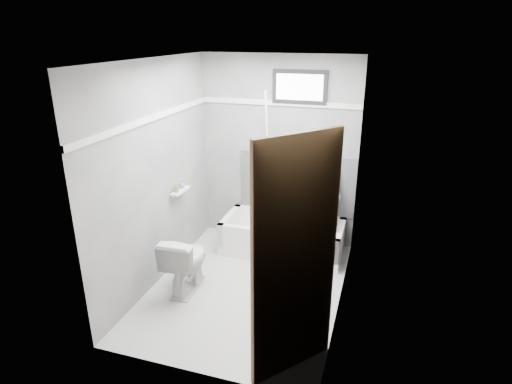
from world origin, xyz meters
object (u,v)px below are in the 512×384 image
at_px(office_chair, 315,208).
at_px(toilet, 186,262).
at_px(soap_bottle_b, 182,184).
at_px(door, 322,288).
at_px(soap_bottle_a, 176,188).
at_px(bathtub, 282,236).

xyz_separation_m(office_chair, toilet, (-1.18, -1.17, -0.30)).
distance_m(office_chair, soap_bottle_b, 1.63).
xyz_separation_m(door, soap_bottle_a, (-1.92, 1.58, -0.03)).
relative_size(toilet, soap_bottle_a, 6.26).
bearing_deg(toilet, soap_bottle_b, -66.07).
bearing_deg(soap_bottle_b, office_chair, 19.90).
bearing_deg(soap_bottle_a, soap_bottle_b, 90.00).
relative_size(toilet, door, 0.33).
bearing_deg(soap_bottle_b, bathtub, 23.97).
relative_size(door, soap_bottle_a, 18.87).
relative_size(bathtub, soap_bottle_b, 17.41).
relative_size(bathtub, toilet, 2.26).
height_order(bathtub, soap_bottle_a, soap_bottle_a).
relative_size(door, soap_bottle_b, 23.21).
distance_m(toilet, soap_bottle_b, 0.95).
height_order(toilet, door, door).
height_order(office_chair, soap_bottle_a, office_chair).
bearing_deg(bathtub, toilet, -125.11).
xyz_separation_m(toilet, soap_bottle_a, (-0.32, 0.49, 0.64)).
bearing_deg(toilet, door, 142.77).
xyz_separation_m(toilet, door, (1.60, -1.09, 0.67)).
distance_m(office_chair, toilet, 1.69).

